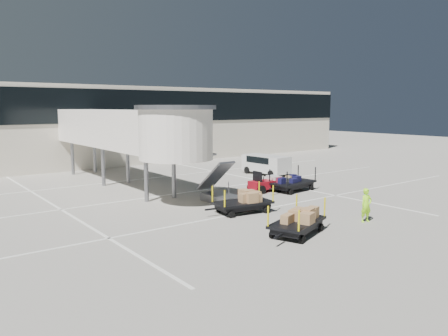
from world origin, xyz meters
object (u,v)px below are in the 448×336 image
at_px(baggage_tug, 265,184).
at_px(minivan, 265,163).
at_px(ground_worker, 366,205).
at_px(box_cart_near, 300,220).
at_px(box_cart_far, 242,202).
at_px(suitcase_cart, 293,183).

distance_m(baggage_tug, minivan, 7.90).
distance_m(baggage_tug, ground_worker, 9.36).
distance_m(box_cart_near, ground_worker, 4.32).
bearing_deg(ground_worker, box_cart_near, -175.33).
xyz_separation_m(ground_worker, minivan, (6.76, 15.08, 0.12)).
xyz_separation_m(box_cart_near, minivan, (11.02, 14.44, 0.38)).
height_order(baggage_tug, box_cart_near, box_cart_near).
height_order(box_cart_far, ground_worker, ground_worker).
xyz_separation_m(baggage_tug, ground_worker, (-1.46, -9.24, 0.35)).
xyz_separation_m(box_cart_near, box_cart_far, (0.42, 4.76, -0.00)).
distance_m(suitcase_cart, minivan, 7.82).
xyz_separation_m(suitcase_cart, ground_worker, (-3.12, -8.17, 0.33)).
height_order(suitcase_cart, box_cart_near, suitcase_cart).
bearing_deg(box_cart_far, minivan, 51.48).
bearing_deg(baggage_tug, suitcase_cart, -28.62).
bearing_deg(suitcase_cart, box_cart_near, -140.73).
bearing_deg(minivan, suitcase_cart, -120.34).
relative_size(suitcase_cart, box_cart_near, 1.04).
bearing_deg(ground_worker, baggage_tug, 94.30).
relative_size(baggage_tug, suitcase_cart, 0.55).
bearing_deg(baggage_tug, box_cart_far, -139.81).
bearing_deg(suitcase_cart, minivan, 55.96).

